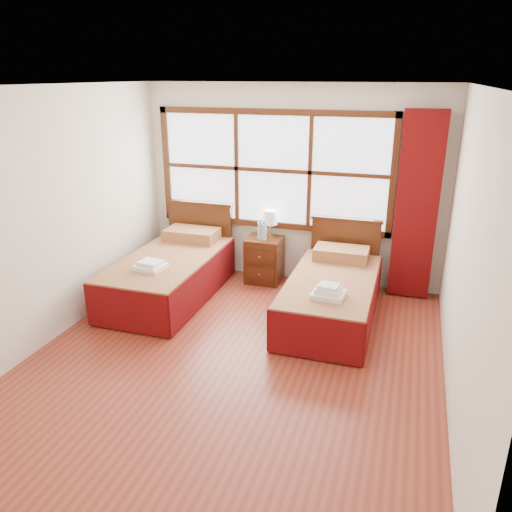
% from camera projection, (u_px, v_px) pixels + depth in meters
% --- Properties ---
extents(floor, '(4.50, 4.50, 0.00)m').
position_uv_depth(floor, '(235.00, 358.00, 5.02)').
color(floor, brown).
rests_on(floor, ground).
extents(ceiling, '(4.50, 4.50, 0.00)m').
position_uv_depth(ceiling, '(231.00, 86.00, 4.13)').
color(ceiling, white).
rests_on(ceiling, wall_back).
extents(wall_back, '(4.00, 0.00, 4.00)m').
position_uv_depth(wall_back, '(292.00, 186.00, 6.59)').
color(wall_back, silver).
rests_on(wall_back, floor).
extents(wall_left, '(0.00, 4.50, 4.50)m').
position_uv_depth(wall_left, '(51.00, 217.00, 5.14)').
color(wall_left, silver).
rests_on(wall_left, floor).
extents(wall_right, '(0.00, 4.50, 4.50)m').
position_uv_depth(wall_right, '(467.00, 258.00, 4.01)').
color(wall_right, silver).
rests_on(wall_right, floor).
extents(window, '(3.16, 0.06, 1.56)m').
position_uv_depth(window, '(273.00, 170.00, 6.56)').
color(window, white).
rests_on(window, wall_back).
extents(curtain, '(0.50, 0.16, 2.30)m').
position_uv_depth(curtain, '(417.00, 207.00, 6.05)').
color(curtain, '#670A0B').
rests_on(curtain, wall_back).
extents(bed_left, '(1.04, 2.06, 1.01)m').
position_uv_depth(bed_left, '(171.00, 273.00, 6.35)').
color(bed_left, '#401F0D').
rests_on(bed_left, floor).
extents(bed_right, '(0.98, 2.00, 0.95)m').
position_uv_depth(bed_right, '(332.00, 294.00, 5.78)').
color(bed_right, '#401F0D').
rests_on(bed_right, floor).
extents(nightstand, '(0.46, 0.46, 0.62)m').
position_uv_depth(nightstand, '(264.00, 260.00, 6.78)').
color(nightstand, '#48230F').
rests_on(nightstand, floor).
extents(towels_left, '(0.37, 0.33, 0.10)m').
position_uv_depth(towels_left, '(151.00, 266.00, 5.83)').
color(towels_left, white).
rests_on(towels_left, bed_left).
extents(towels_right, '(0.36, 0.32, 0.14)m').
position_uv_depth(towels_right, '(328.00, 292.00, 5.17)').
color(towels_right, white).
rests_on(towels_right, bed_right).
extents(lamp, '(0.19, 0.19, 0.37)m').
position_uv_depth(lamp, '(270.00, 218.00, 6.64)').
color(lamp, gold).
rests_on(lamp, nightstand).
extents(bottle_near, '(0.07, 0.07, 0.26)m').
position_uv_depth(bottle_near, '(260.00, 230.00, 6.61)').
color(bottle_near, '#A6C1D6').
rests_on(bottle_near, nightstand).
extents(bottle_far, '(0.07, 0.07, 0.25)m').
position_uv_depth(bottle_far, '(264.00, 231.00, 6.58)').
color(bottle_far, '#A6C1D6').
rests_on(bottle_far, nightstand).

